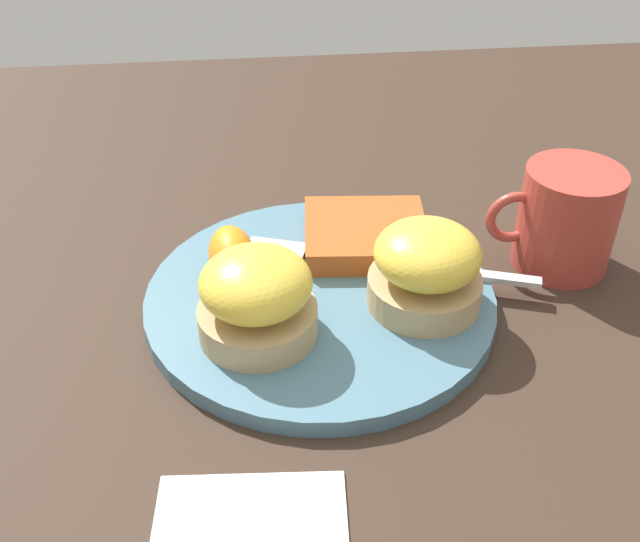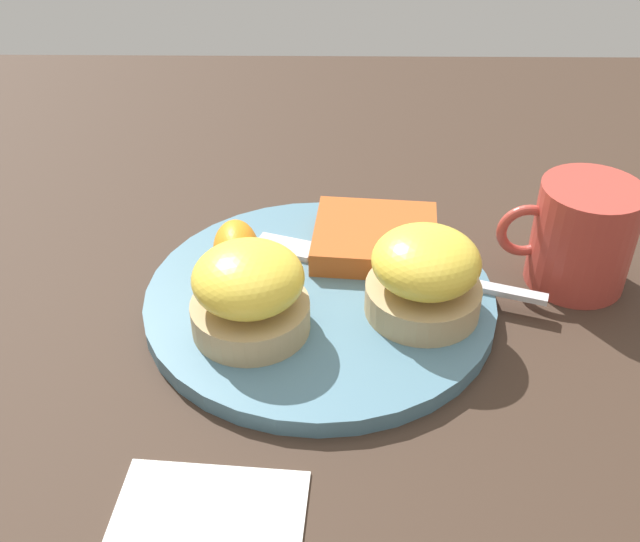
{
  "view_description": "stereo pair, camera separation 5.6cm",
  "coord_description": "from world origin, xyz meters",
  "views": [
    {
      "loc": [
        0.05,
        0.45,
        0.37
      ],
      "look_at": [
        0.0,
        0.0,
        0.03
      ],
      "focal_mm": 42.0,
      "sensor_mm": 36.0,
      "label": 1
    },
    {
      "loc": [
        -0.01,
        0.46,
        0.37
      ],
      "look_at": [
        0.0,
        0.0,
        0.03
      ],
      "focal_mm": 42.0,
      "sensor_mm": 36.0,
      "label": 2
    }
  ],
  "objects": [
    {
      "name": "ground_plane",
      "position": [
        0.0,
        0.0,
        0.0
      ],
      "size": [
        1.1,
        1.1,
        0.0
      ],
      "primitive_type": "plane",
      "color": "#38281E"
    },
    {
      "name": "orange_wedge",
      "position": [
        0.07,
        -0.02,
        0.04
      ],
      "size": [
        0.04,
        0.06,
        0.04
      ],
      "primitive_type": "ellipsoid",
      "rotation": [
        0.0,
        0.0,
        4.85
      ],
      "color": "orange",
      "rests_on": "plate"
    },
    {
      "name": "cup",
      "position": [
        -0.2,
        -0.04,
        0.04
      ],
      "size": [
        0.11,
        0.08,
        0.09
      ],
      "color": "#B23D33",
      "rests_on": "ground_plane"
    },
    {
      "name": "hashbrown_patty",
      "position": [
        -0.04,
        -0.06,
        0.02
      ],
      "size": [
        0.11,
        0.1,
        0.02
      ],
      "primitive_type": "cube",
      "rotation": [
        0.0,
        0.0,
        -0.09
      ],
      "color": "#AF5221",
      "rests_on": "plate"
    },
    {
      "name": "sandwich_benedict_left",
      "position": [
        0.05,
        0.04,
        0.05
      ],
      "size": [
        0.09,
        0.09,
        0.07
      ],
      "color": "tan",
      "rests_on": "plate"
    },
    {
      "name": "fork",
      "position": [
        -0.04,
        -0.03,
        0.02
      ],
      "size": [
        0.23,
        0.09,
        0.0
      ],
      "color": "silver",
      "rests_on": "plate"
    },
    {
      "name": "sandwich_benedict_right",
      "position": [
        -0.08,
        0.02,
        0.05
      ],
      "size": [
        0.09,
        0.09,
        0.07
      ],
      "color": "tan",
      "rests_on": "plate"
    },
    {
      "name": "plate",
      "position": [
        0.0,
        0.0,
        0.01
      ],
      "size": [
        0.27,
        0.27,
        0.01
      ],
      "primitive_type": "cylinder",
      "color": "slate",
      "rests_on": "ground_plane"
    }
  ]
}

